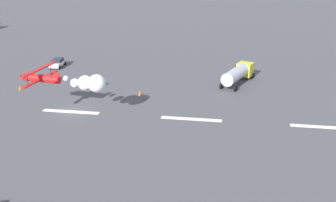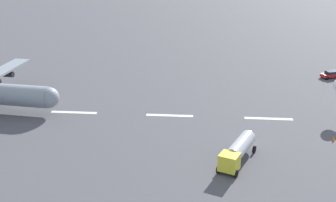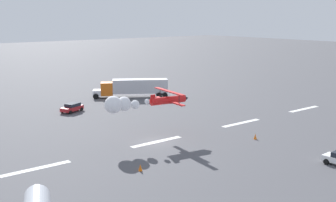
% 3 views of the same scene
% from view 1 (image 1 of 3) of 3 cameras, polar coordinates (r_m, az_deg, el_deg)
% --- Properties ---
extents(ground_plane, '(440.00, 440.00, 0.00)m').
position_cam_1_polar(ground_plane, '(55.35, -13.94, -1.52)').
color(ground_plane, '#4C4C51').
rests_on(ground_plane, ground).
extents(runway_stripe_4, '(8.00, 0.90, 0.01)m').
position_cam_1_polar(runway_stripe_4, '(55.35, -13.94, -1.51)').
color(runway_stripe_4, white).
rests_on(runway_stripe_4, ground).
extents(runway_stripe_5, '(8.00, 0.90, 0.01)m').
position_cam_1_polar(runway_stripe_5, '(51.53, 3.40, -2.63)').
color(runway_stripe_5, white).
rests_on(runway_stripe_5, ground).
extents(runway_stripe_6, '(8.00, 0.90, 0.01)m').
position_cam_1_polar(runway_stripe_6, '(52.88, 21.61, -3.54)').
color(runway_stripe_6, white).
rests_on(runway_stripe_6, ground).
extents(stunt_biplane_red, '(12.43, 7.39, 2.26)m').
position_cam_1_polar(stunt_biplane_red, '(50.81, -13.12, 2.77)').
color(stunt_biplane_red, red).
extents(fuel_tanker_truck, '(5.84, 9.22, 2.90)m').
position_cam_1_polar(fuel_tanker_truck, '(65.52, 10.14, 3.98)').
color(fuel_tanker_truck, yellow).
rests_on(fuel_tanker_truck, ground).
extents(airport_staff_sedan, '(2.27, 4.45, 1.52)m').
position_cam_1_polar(airport_staff_sedan, '(77.07, -15.76, 5.40)').
color(airport_staff_sedan, white).
rests_on(airport_staff_sedan, ground).
extents(traffic_cone_near, '(0.44, 0.44, 0.75)m').
position_cam_1_polar(traffic_cone_near, '(66.19, -20.73, 1.84)').
color(traffic_cone_near, orange).
rests_on(traffic_cone_near, ground).
extents(traffic_cone_far, '(0.44, 0.44, 0.75)m').
position_cam_1_polar(traffic_cone_far, '(59.70, -4.10, 1.16)').
color(traffic_cone_far, orange).
rests_on(traffic_cone_far, ground).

